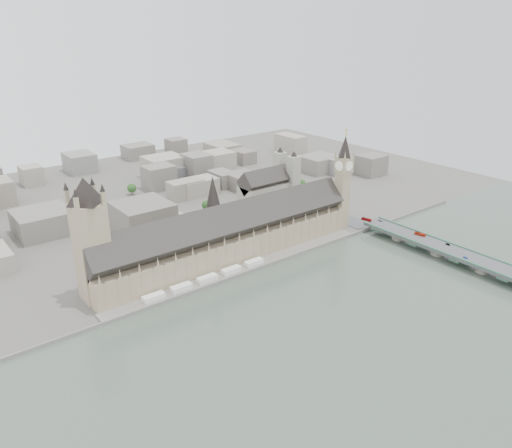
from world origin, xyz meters
TOP-DOWN VIEW (x-y plane):
  - ground at (0.00, 0.00)m, footprint 900.00×900.00m
  - river_thames at (0.00, -165.00)m, footprint 600.00×600.00m
  - embankment_wall at (0.00, -15.00)m, footprint 600.00×1.50m
  - river_terrace at (0.00, -7.50)m, footprint 270.00×15.00m
  - terrace_tents at (-40.00, -7.00)m, footprint 118.00×7.00m
  - palace_of_westminster at (0.00, 19.70)m, footprint 265.00×40.73m
  - elizabeth_tower at (138.00, 8.00)m, footprint 17.00×17.00m
  - victoria_tower at (-122.00, 26.00)m, footprint 30.00×30.00m
  - central_tower at (-10.00, 26.00)m, footprint 13.00×13.00m
  - westminster_bridge at (162.00, -87.50)m, footprint 25.00×325.00m
  - bridge_parapets at (162.00, -132.00)m, footprint 25.00×235.00m
  - westminster_abbey at (110.92, 95.00)m, footprint 68.00×36.00m
  - city_skyline_inland at (0.00, 245.00)m, footprint 720.00×360.00m
  - park_trees at (-10.00, 60.00)m, footprint 110.00×30.00m
  - red_bus_north at (156.23, -12.16)m, footprint 5.76×11.09m
  - red_bus_south at (167.42, -70.58)m, footprint 4.65×11.13m
  - car_blue at (155.68, -126.25)m, footprint 1.91×4.19m
  - car_silver at (168.82, -100.36)m, footprint 1.50×4.12m
  - car_approach at (167.00, -22.46)m, footprint 2.64×4.70m

SIDE VIEW (x-z plane):
  - ground at x=0.00m, z-range 0.00..0.00m
  - river_thames at x=0.00m, z-range 0.00..0.00m
  - river_terrace at x=0.00m, z-range 0.00..2.00m
  - embankment_wall at x=0.00m, z-range 0.00..3.00m
  - terrace_tents at x=-40.00m, z-range 2.00..6.00m
  - westminster_bridge at x=162.00m, z-range 0.00..10.25m
  - park_trees at x=-10.00m, z-range 0.00..15.00m
  - bridge_parapets at x=162.00m, z-range 10.25..11.40m
  - car_approach at x=167.00m, z-range 10.25..11.54m
  - car_silver at x=168.82m, z-range 10.25..11.60m
  - car_blue at x=155.68m, z-range 10.25..11.64m
  - red_bus_north at x=156.23m, z-range 10.25..13.27m
  - red_bus_south at x=167.42m, z-range 10.25..13.27m
  - city_skyline_inland at x=0.00m, z-range 0.00..38.00m
  - palace_of_westminster at x=0.00m, z-range -5.02..50.43m
  - westminster_abbey at x=110.92m, z-range -6.92..57.08m
  - victoria_tower at x=-122.00m, z-range 5.20..105.20m
  - central_tower at x=-10.00m, z-range 33.92..81.92m
  - elizabeth_tower at x=138.00m, z-range 4.34..111.84m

